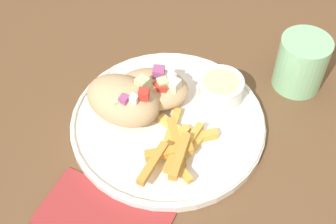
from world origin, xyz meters
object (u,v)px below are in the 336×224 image
pita_sandwich_near (123,100)px  water_glass (301,65)px  plate (168,122)px  fries_pile (177,147)px  pita_sandwich_far (154,88)px  sauce_ramekin (221,88)px

pita_sandwich_near → water_glass: bearing=46.1°
plate → fries_pile: bearing=-36.1°
pita_sandwich_near → pita_sandwich_far: (0.01, 0.05, -0.01)m
plate → pita_sandwich_far: 0.06m
fries_pile → water_glass: water_glass is taller
fries_pile → pita_sandwich_far: bearing=150.4°
plate → sauce_ramekin: sauce_ramekin is taller
plate → water_glass: size_ratio=3.25×
pita_sandwich_near → plate: bearing=18.9°
fries_pile → sauce_ramekin: 0.12m
pita_sandwich_far → pita_sandwich_near: bearing=-137.2°
plate → water_glass: bearing=64.8°
sauce_ramekin → water_glass: size_ratio=0.79×
water_glass → sauce_ramekin: bearing=-119.4°
water_glass → fries_pile: bearing=-101.8°
plate → fries_pile: size_ratio=1.98×
pita_sandwich_far → fries_pile: 0.11m
pita_sandwich_far → water_glass: water_glass is taller
pita_sandwich_far → sauce_ramekin: pita_sandwich_far is taller
pita_sandwich_near → fries_pile: (0.11, -0.00, -0.02)m
pita_sandwich_near → pita_sandwich_far: pita_sandwich_near is taller
pita_sandwich_near → sauce_ramekin: 0.15m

